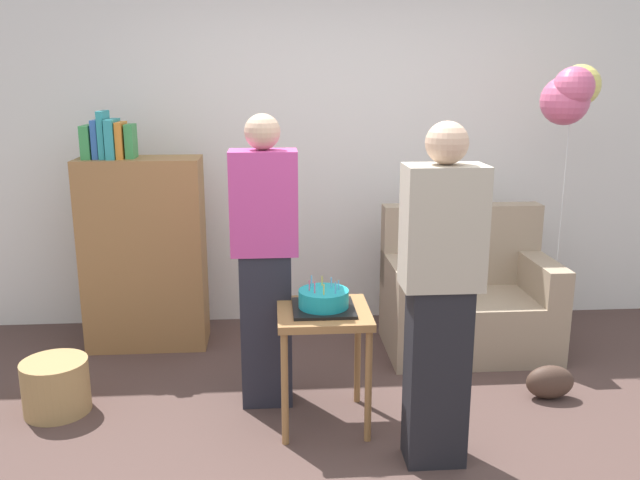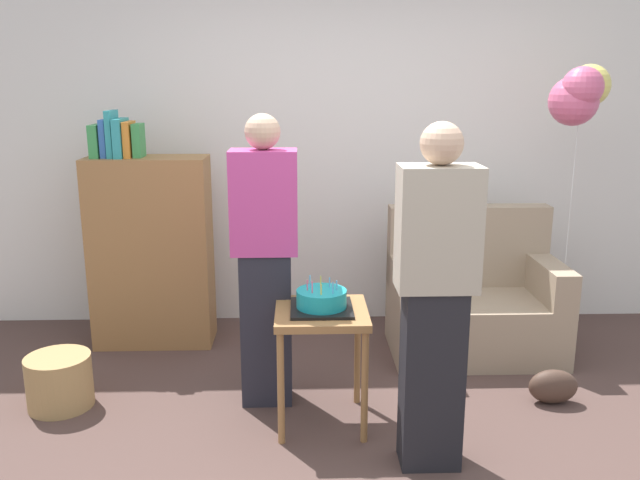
% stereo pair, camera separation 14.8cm
% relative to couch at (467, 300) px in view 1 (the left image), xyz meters
% --- Properties ---
extents(ground_plane, '(8.00, 8.00, 0.00)m').
position_rel_couch_xyz_m(ground_plane, '(-0.88, -1.34, -0.34)').
color(ground_plane, '#4C3833').
extents(wall_back, '(6.00, 0.10, 2.70)m').
position_rel_couch_xyz_m(wall_back, '(-0.88, 0.71, 1.01)').
color(wall_back, silver).
rests_on(wall_back, ground_plane).
extents(couch, '(1.10, 0.70, 0.96)m').
position_rel_couch_xyz_m(couch, '(0.00, 0.00, 0.00)').
color(couch, gray).
rests_on(couch, ground_plane).
extents(bookshelf, '(0.80, 0.36, 1.60)m').
position_rel_couch_xyz_m(bookshelf, '(-2.18, 0.22, 0.34)').
color(bookshelf, olive).
rests_on(bookshelf, ground_plane).
extents(side_table, '(0.48, 0.48, 0.64)m').
position_rel_couch_xyz_m(side_table, '(-1.05, -0.94, 0.20)').
color(side_table, olive).
rests_on(side_table, ground_plane).
extents(birthday_cake, '(0.32, 0.32, 0.17)m').
position_rel_couch_xyz_m(birthday_cake, '(-1.05, -0.94, 0.35)').
color(birthday_cake, black).
rests_on(birthday_cake, side_table).
extents(person_blowing_candles, '(0.36, 0.22, 1.63)m').
position_rel_couch_xyz_m(person_blowing_candles, '(-1.35, -0.68, 0.49)').
color(person_blowing_candles, '#23232D').
rests_on(person_blowing_candles, ground_plane).
extents(person_holding_cake, '(0.36, 0.22, 1.63)m').
position_rel_couch_xyz_m(person_holding_cake, '(-0.55, -1.34, 0.49)').
color(person_holding_cake, black).
rests_on(person_holding_cake, ground_plane).
extents(wicker_basket, '(0.36, 0.36, 0.30)m').
position_rel_couch_xyz_m(wicker_basket, '(-2.52, -0.72, -0.19)').
color(wicker_basket, '#A88451').
rests_on(wicker_basket, ground_plane).
extents(handbag, '(0.28, 0.14, 0.20)m').
position_rel_couch_xyz_m(handbag, '(0.28, -0.77, -0.24)').
color(handbag, '#473328').
rests_on(handbag, ground_plane).
extents(balloon_bunch, '(0.37, 0.34, 1.89)m').
position_rel_couch_xyz_m(balloon_bunch, '(0.57, -0.08, 1.38)').
color(balloon_bunch, silver).
rests_on(balloon_bunch, ground_plane).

